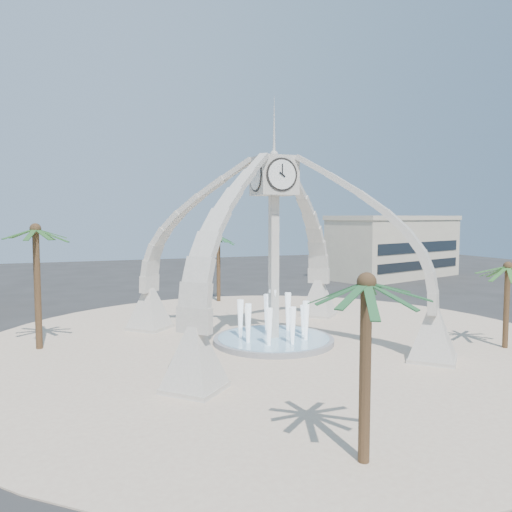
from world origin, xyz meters
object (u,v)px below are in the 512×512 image
object	(u,v)px
clock_tower	(274,246)
palm_south	(367,285)
fountain	(274,339)
palm_west	(35,231)
palm_east	(508,268)
palm_north	(218,237)

from	to	relation	value
clock_tower	palm_south	xyz separation A→B (m)	(-3.36, -16.04, -0.36)
fountain	clock_tower	bearing A→B (deg)	-90.00
fountain	palm_west	world-z (taller)	palm_west
fountain	palm_west	distance (m)	16.66
clock_tower	palm_west	distance (m)	15.05
fountain	palm_west	size ratio (longest dim) A/B	0.94
palm_west	palm_east	bearing A→B (deg)	-20.17
palm_west	palm_south	bearing A→B (deg)	-60.74
clock_tower	palm_south	size ratio (longest dim) A/B	2.56
palm_west	palm_north	world-z (taller)	palm_west
fountain	palm_north	bearing A→B (deg)	85.81
palm_north	clock_tower	bearing A→B (deg)	-94.19
palm_west	palm_north	bearing A→B (deg)	40.27
fountain	palm_east	bearing A→B (deg)	-25.51
clock_tower	fountain	bearing A→B (deg)	90.00
fountain	palm_north	size ratio (longest dim) A/B	1.09
clock_tower	palm_west	size ratio (longest dim) A/B	2.12
clock_tower	palm_north	distance (m)	17.26
clock_tower	palm_north	size ratio (longest dim) A/B	2.45
clock_tower	palm_north	bearing A→B (deg)	85.81
palm_south	fountain	bearing A→B (deg)	78.17
clock_tower	fountain	size ratio (longest dim) A/B	2.24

